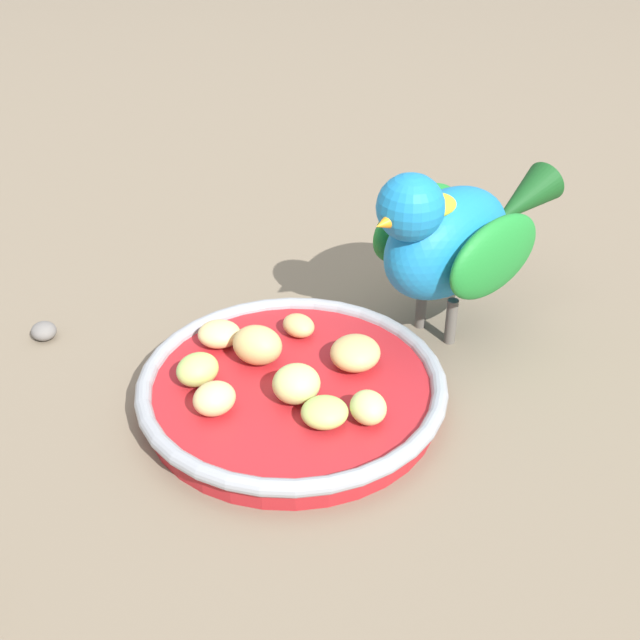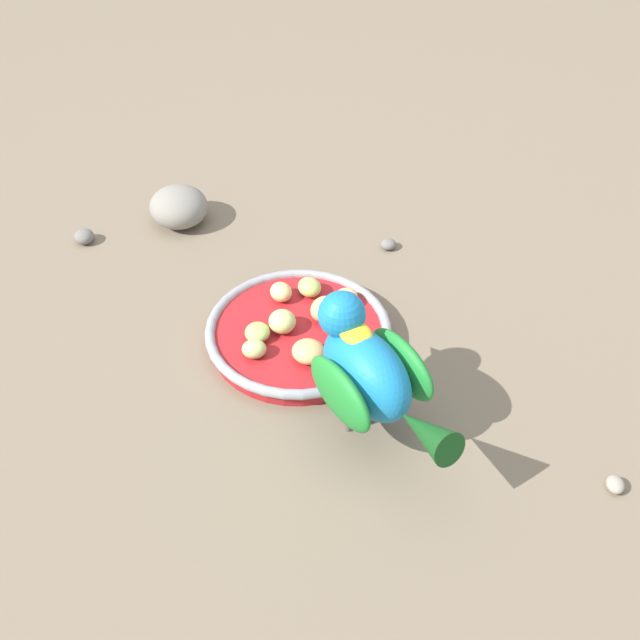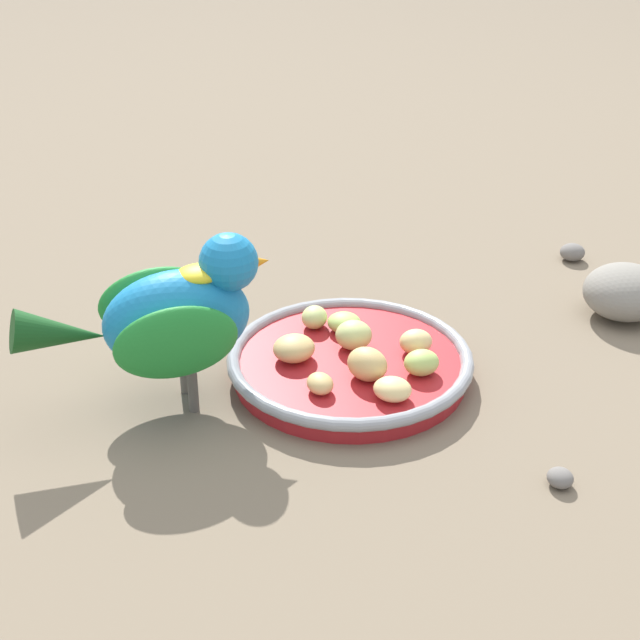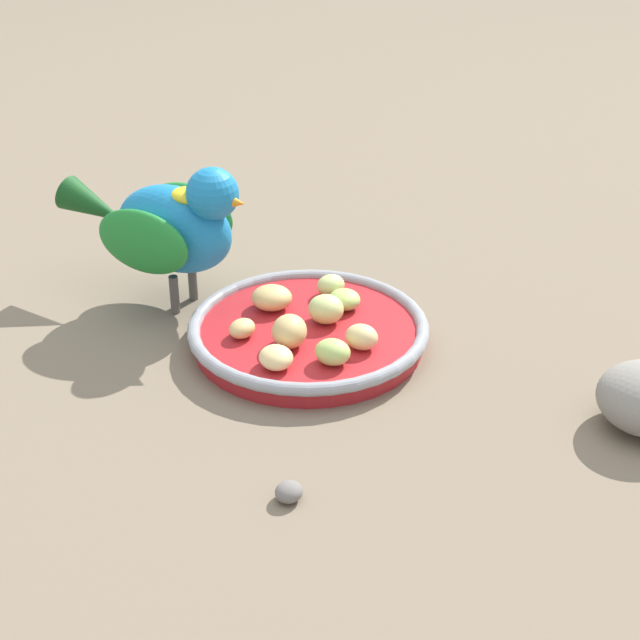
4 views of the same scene
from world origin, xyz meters
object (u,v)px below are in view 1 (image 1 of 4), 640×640
Objects in this scene: apple_piece_3 at (325,412)px; apple_piece_5 at (355,353)px; feeding_bowl at (292,389)px; apple_piece_6 at (215,401)px; pebble_1 at (44,331)px; apple_piece_2 at (254,345)px; pebble_0 at (443,194)px; apple_piece_0 at (296,382)px; apple_piece_1 at (368,407)px; parrot at (451,235)px; apple_piece_8 at (299,326)px; apple_piece_4 at (198,369)px; apple_piece_7 at (219,334)px.

apple_piece_3 is 0.07m from apple_piece_5.
feeding_bowl is 7.42× the size of apple_piece_6.
apple_piece_5 is at bearing 151.79° from pebble_1.
apple_piece_2 reaches higher than pebble_0.
apple_piece_2 is at bearing -124.28° from apple_piece_6.
apple_piece_0 is at bearing 139.98° from pebble_1.
apple_piece_1 is 0.39m from pebble_0.
pebble_1 is at bearing -40.02° from apple_piece_0.
apple_piece_2 is at bearing -17.05° from parrot.
apple_piece_8 reaches higher than pebble_0.
apple_piece_4 is at bearing -14.59° from feeding_bowl.
parrot is at bearing -168.16° from apple_piece_2.
feeding_bowl is 0.07m from apple_piece_1.
apple_piece_1 is at bearing 101.48° from apple_piece_8.
pebble_0 is at bearing -127.48° from feeding_bowl.
apple_piece_8 is at bearing -25.74° from parrot.
apple_piece_3 is at bearing 12.58° from parrot.
parrot reaches higher than feeding_bowl.
apple_piece_2 is at bearing -67.61° from apple_piece_3.
apple_piece_4 is (0.06, -0.03, -0.00)m from apple_piece_0.
pebble_0 is (-0.21, -0.24, -0.02)m from apple_piece_8.
apple_piece_0 is at bearing 151.85° from apple_piece_4.
apple_piece_6 is (0.10, 0.03, 0.00)m from apple_piece_5.
pebble_0 and pebble_1 have the same top height.
apple_piece_1 is 0.12m from apple_piece_4.
apple_piece_2 reaches higher than apple_piece_4.
apple_piece_6 is at bearing 15.97° from apple_piece_5.
apple_piece_1 is 0.87× the size of apple_piece_7.
apple_piece_7 reaches higher than pebble_0.
apple_piece_6 is at bearing -17.45° from apple_piece_1.
pebble_0 is at bearing -157.01° from pebble_1.
apple_piece_2 is at bearing 46.97° from pebble_0.
apple_piece_0 is at bearing 76.05° from apple_piece_8.
apple_piece_8 is at bearing -103.95° from apple_piece_0.
parrot is at bearing -149.59° from apple_piece_0.
apple_piece_0 is 1.12× the size of apple_piece_6.
apple_piece_0 is at bearing 1.52° from parrot.
apple_piece_5 is (-0.04, -0.06, 0.00)m from apple_piece_3.
apple_piece_1 is 0.14m from apple_piece_7.
apple_piece_1 is 0.88× the size of apple_piece_3.
apple_piece_8 is at bearing -145.36° from apple_piece_2.
parrot is at bearing -176.85° from apple_piece_8.
apple_piece_7 is (0.08, -0.11, -0.00)m from apple_piece_1.
apple_piece_3 is 0.25m from pebble_1.
apple_piece_7 is (0.05, -0.10, 0.00)m from apple_piece_3.
apple_piece_0 is 1.05× the size of apple_piece_3.
apple_piece_7 is 1.19× the size of apple_piece_8.
apple_piece_5 is at bearing 2.79° from parrot.
apple_piece_6 is 1.40× the size of pebble_1.
apple_piece_1 reaches higher than feeding_bowl.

